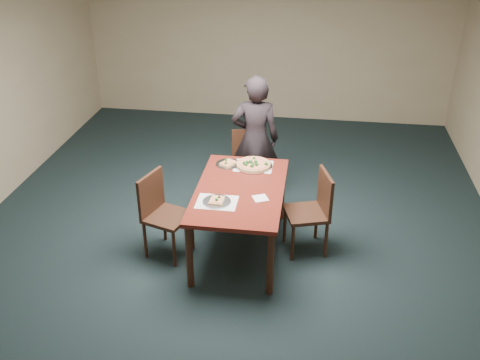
# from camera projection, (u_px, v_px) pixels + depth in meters

# --- Properties ---
(ground) EXTENTS (8.00, 8.00, 0.00)m
(ground) POSITION_uv_depth(u_px,v_px,m) (229.00, 250.00, 5.82)
(ground) COLOR black
(ground) RESTS_ON ground
(room_shell) EXTENTS (8.00, 8.00, 8.00)m
(room_shell) POSITION_uv_depth(u_px,v_px,m) (227.00, 98.00, 5.00)
(room_shell) COLOR tan
(room_shell) RESTS_ON ground
(dining_table) EXTENTS (0.90, 1.50, 0.75)m
(dining_table) POSITION_uv_depth(u_px,v_px,m) (240.00, 196.00, 5.53)
(dining_table) COLOR #511610
(dining_table) RESTS_ON ground
(chair_far) EXTENTS (0.50, 0.50, 0.91)m
(chair_far) POSITION_uv_depth(u_px,v_px,m) (250.00, 163.00, 6.55)
(chair_far) COLOR black
(chair_far) RESTS_ON ground
(chair_left) EXTENTS (0.53, 0.53, 0.91)m
(chair_left) POSITION_uv_depth(u_px,v_px,m) (161.00, 210.00, 5.57)
(chair_left) COLOR black
(chair_left) RESTS_ON ground
(chair_right) EXTENTS (0.53, 0.53, 0.91)m
(chair_right) POSITION_uv_depth(u_px,v_px,m) (314.00, 208.00, 5.61)
(chair_right) COLOR black
(chair_right) RESTS_ON ground
(diner) EXTENTS (0.62, 0.44, 1.59)m
(diner) POSITION_uv_depth(u_px,v_px,m) (255.00, 139.00, 6.48)
(diner) COLOR black
(diner) RESTS_ON ground
(placemat_main) EXTENTS (0.42, 0.32, 0.00)m
(placemat_main) POSITION_uv_depth(u_px,v_px,m) (254.00, 166.00, 5.94)
(placemat_main) COLOR white
(placemat_main) RESTS_ON dining_table
(placemat_near) EXTENTS (0.40, 0.30, 0.00)m
(placemat_near) POSITION_uv_depth(u_px,v_px,m) (217.00, 202.00, 5.25)
(placemat_near) COLOR white
(placemat_near) RESTS_ON dining_table
(pizza_pan) EXTENTS (0.42, 0.42, 0.07)m
(pizza_pan) POSITION_uv_depth(u_px,v_px,m) (253.00, 164.00, 5.93)
(pizza_pan) COLOR silver
(pizza_pan) RESTS_ON dining_table
(slice_plate_near) EXTENTS (0.28, 0.28, 0.06)m
(slice_plate_near) POSITION_uv_depth(u_px,v_px,m) (217.00, 201.00, 5.24)
(slice_plate_near) COLOR silver
(slice_plate_near) RESTS_ON dining_table
(slice_plate_far) EXTENTS (0.28, 0.28, 0.06)m
(slice_plate_far) POSITION_uv_depth(u_px,v_px,m) (228.00, 164.00, 5.97)
(slice_plate_far) COLOR silver
(slice_plate_far) RESTS_ON dining_table
(napkin) EXTENTS (0.19, 0.19, 0.01)m
(napkin) POSITION_uv_depth(u_px,v_px,m) (260.00, 198.00, 5.31)
(napkin) COLOR white
(napkin) RESTS_ON dining_table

